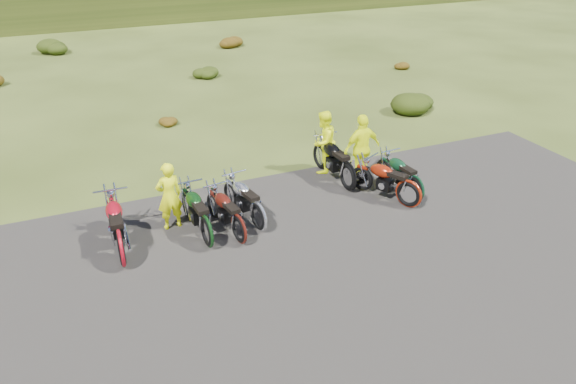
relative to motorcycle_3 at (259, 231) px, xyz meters
name	(u,v)px	position (x,y,z in m)	size (l,w,h in m)	color
ground	(280,261)	(-0.02, -1.36, 0.00)	(300.00, 300.00, 0.00)	#2F3C14
gravel_pad	(322,317)	(-0.02, -3.36, 0.00)	(20.00, 12.00, 0.04)	black
shrub_3	(54,45)	(-3.32, 20.54, 0.46)	(1.56, 1.56, 0.92)	#20330C
shrub_4	(166,119)	(-0.42, 7.84, 0.23)	(0.77, 0.77, 0.45)	#5A2E0B
shrub_5	(205,71)	(2.48, 13.14, 0.31)	(1.03, 1.03, 0.61)	#20330C
shrub_6	(230,40)	(5.38, 18.44, 0.38)	(1.30, 1.30, 0.77)	#5A2E0B
shrub_7	(414,99)	(8.28, 5.74, 0.46)	(1.56, 1.56, 0.92)	#20330C
shrub_8	(399,64)	(11.18, 11.04, 0.23)	(0.77, 0.77, 0.45)	#5A2E0B
motorcycle_1	(124,266)	(-3.13, -0.20, 0.00)	(2.30, 0.77, 1.20)	maroon
motorcycle_2	(208,247)	(-1.28, -0.20, 0.00)	(2.12, 0.71, 1.11)	black
motorcycle_3	(259,231)	(0.00, 0.00, 0.00)	(2.03, 0.68, 1.06)	silver
motorcycle_4	(240,243)	(-0.59, -0.34, 0.00)	(1.98, 0.66, 1.03)	#44110B
motorcycle_5	(347,191)	(2.90, 0.99, 0.00)	(2.27, 0.76, 1.19)	black
motorcycle_6	(407,208)	(3.83, -0.45, 0.00)	(2.08, 0.69, 1.09)	maroon
motorcycle_7	(414,201)	(4.18, -0.22, 0.00)	(1.95, 0.65, 1.02)	#0E321B
person_middle	(169,197)	(-1.82, 0.94, 0.82)	(0.60, 0.39, 1.64)	#EFFC0D
person_right_a	(323,143)	(2.82, 2.31, 0.89)	(0.86, 0.67, 1.78)	#EFFC0D
person_right_b	(362,149)	(3.51, 1.38, 0.95)	(1.11, 0.46, 1.89)	#EFFC0D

